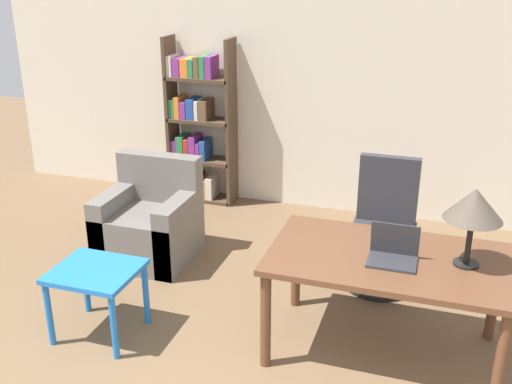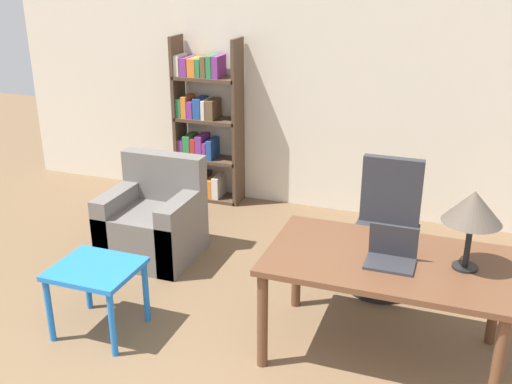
# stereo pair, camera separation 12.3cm
# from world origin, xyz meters

# --- Properties ---
(wall_back) EXTENTS (8.00, 0.06, 2.70)m
(wall_back) POSITION_xyz_m (0.00, 4.53, 1.35)
(wall_back) COLOR beige
(wall_back) RESTS_ON ground_plane
(desk) EXTENTS (1.53, 0.89, 0.72)m
(desk) POSITION_xyz_m (0.57, 2.16, 0.63)
(desk) COLOR brown
(desk) RESTS_ON ground_plane
(laptop) EXTENTS (0.30, 0.22, 0.24)m
(laptop) POSITION_xyz_m (0.60, 2.10, 0.77)
(laptop) COLOR #2D2D33
(laptop) RESTS_ON desk
(table_lamp) EXTENTS (0.35, 0.35, 0.51)m
(table_lamp) POSITION_xyz_m (1.04, 2.19, 1.12)
(table_lamp) COLOR black
(table_lamp) RESTS_ON desk
(office_chair) EXTENTS (0.58, 0.58, 1.04)m
(office_chair) POSITION_xyz_m (0.44, 3.13, 0.45)
(office_chair) COLOR black
(office_chair) RESTS_ON ground_plane
(side_table_blue) EXTENTS (0.57, 0.51, 0.51)m
(side_table_blue) POSITION_xyz_m (-1.35, 1.75, 0.43)
(side_table_blue) COLOR blue
(side_table_blue) RESTS_ON ground_plane
(armchair) EXTENTS (0.77, 0.71, 0.89)m
(armchair) POSITION_xyz_m (-1.56, 2.92, 0.30)
(armchair) COLOR #66605B
(armchair) RESTS_ON ground_plane
(bookshelf) EXTENTS (0.72, 0.28, 1.76)m
(bookshelf) POSITION_xyz_m (-1.70, 4.34, 0.79)
(bookshelf) COLOR #4C3828
(bookshelf) RESTS_ON ground_plane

